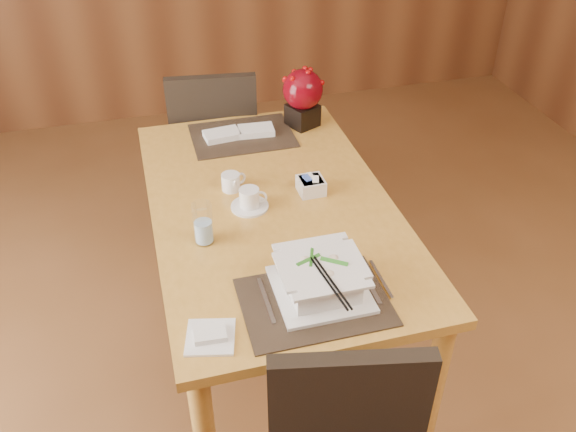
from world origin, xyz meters
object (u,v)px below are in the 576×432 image
object	(u,v)px
bread_plate	(210,337)
sugar_caddy	(311,186)
far_chair	(215,143)
soup_setting	(321,278)
berry_decor	(303,95)
coffee_cup	(249,200)
water_glass	(203,223)
creamer_jug	(231,182)
dining_table	(272,224)

from	to	relation	value
bread_plate	sugar_caddy	bearing A→B (deg)	52.47
bread_plate	far_chair	world-z (taller)	far_chair
soup_setting	berry_decor	distance (m)	1.13
coffee_cup	bread_plate	bearing A→B (deg)	-112.09
far_chair	coffee_cup	bearing A→B (deg)	96.96
coffee_cup	berry_decor	xyz separation A→B (m)	(0.38, 0.58, 0.12)
water_glass	bread_plate	size ratio (longest dim) A/B	1.13
water_glass	far_chair	bearing A→B (deg)	79.37
creamer_jug	berry_decor	xyz separation A→B (m)	(0.42, 0.44, 0.12)
dining_table	far_chair	world-z (taller)	far_chair
soup_setting	water_glass	size ratio (longest dim) A/B	1.82
water_glass	bread_plate	xyz separation A→B (m)	(-0.05, -0.45, -0.07)
bread_plate	far_chair	bearing A→B (deg)	80.52
bread_plate	soup_setting	bearing A→B (deg)	15.62
berry_decor	water_glass	bearing A→B (deg)	-127.45
dining_table	bread_plate	bearing A→B (deg)	-118.61
coffee_cup	far_chair	distance (m)	0.94
dining_table	coffee_cup	world-z (taller)	coffee_cup
coffee_cup	creamer_jug	xyz separation A→B (m)	(-0.04, 0.14, -0.00)
sugar_caddy	bread_plate	bearing A→B (deg)	-127.53
dining_table	coffee_cup	distance (m)	0.16
coffee_cup	sugar_caddy	size ratio (longest dim) A/B	1.45
soup_setting	coffee_cup	distance (m)	0.52
berry_decor	soup_setting	bearing A→B (deg)	-103.33
soup_setting	creamer_jug	world-z (taller)	soup_setting
water_glass	creamer_jug	size ratio (longest dim) A/B	1.69
bread_plate	water_glass	bearing A→B (deg)	83.26
dining_table	creamer_jug	bearing A→B (deg)	133.02
dining_table	sugar_caddy	world-z (taller)	sugar_caddy
soup_setting	creamer_jug	distance (m)	0.67
berry_decor	far_chair	world-z (taller)	berry_decor
water_glass	sugar_caddy	distance (m)	0.49
sugar_caddy	berry_decor	distance (m)	0.57
soup_setting	bread_plate	xyz separation A→B (m)	(-0.36, -0.10, -0.05)
coffee_cup	berry_decor	distance (m)	0.70
creamer_jug	sugar_caddy	size ratio (longest dim) A/B	0.95
water_glass	bread_plate	world-z (taller)	water_glass
water_glass	far_chair	size ratio (longest dim) A/B	0.17
coffee_cup	water_glass	bearing A→B (deg)	-140.41
dining_table	berry_decor	distance (m)	0.70
dining_table	water_glass	world-z (taller)	water_glass
soup_setting	far_chair	xyz separation A→B (m)	(-0.11, 1.41, -0.27)
soup_setting	coffee_cup	world-z (taller)	soup_setting
coffee_cup	water_glass	xyz separation A→B (m)	(-0.20, -0.16, 0.04)
creamer_jug	bread_plate	distance (m)	0.78
creamer_jug	berry_decor	bearing A→B (deg)	30.28
creamer_jug	far_chair	size ratio (longest dim) A/B	0.10
creamer_jug	far_chair	bearing A→B (deg)	70.00
dining_table	sugar_caddy	bearing A→B (deg)	13.32
coffee_cup	bread_plate	size ratio (longest dim) A/B	1.02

